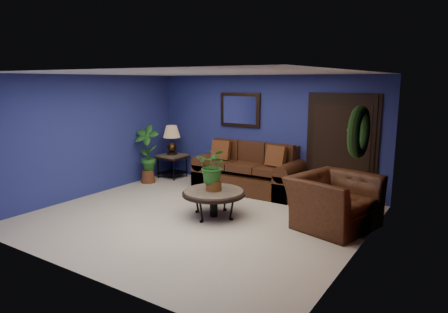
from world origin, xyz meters
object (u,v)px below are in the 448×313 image
Objects in this scene: table_lamp at (172,136)px; side_chair at (270,169)px; coffee_table at (214,194)px; armchair at (334,201)px; end_table at (172,160)px; sofa at (249,174)px.

side_chair is at bearing 1.43° from table_lamp.
coffee_table is 1.23× the size of side_chair.
side_chair reaches higher than coffee_table.
armchair reaches higher than coffee_table.
table_lamp is 0.53× the size of armchair.
table_lamp reaches higher than side_chair.
coffee_table is 3.18m from table_lamp.
armchair is (1.94, 0.66, 0.01)m from coffee_table.
coffee_table is 2.05m from armchair.
end_table is 4.61m from armchair.
side_chair is (2.67, 0.07, -0.52)m from table_lamp.
side_chair reaches higher than end_table.
coffee_table is at bearing -79.86° from sofa.
table_lamp is at bearing 135.00° from end_table.
end_table is (-2.51, 1.85, 0.02)m from coffee_table.
end_table is 0.70× the size of side_chair.
sofa is 1.77× the size of armchair.
coffee_table is 1.93m from side_chair.
armchair reaches higher than end_table.
sofa is 2.28m from table_lamp.
table_lamp reaches higher than end_table.
coffee_table is (0.34, -1.89, 0.07)m from sofa.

